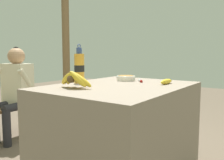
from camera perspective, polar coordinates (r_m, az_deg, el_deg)
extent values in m
cube|color=gray|center=(1.94, 1.86, -12.61)|extent=(1.19, 0.92, 0.77)
sphere|color=#4C381E|center=(1.67, -9.86, 0.23)|extent=(0.05, 0.05, 0.05)
ellipsoid|color=gold|center=(1.64, -8.12, 0.15)|extent=(0.09, 0.15, 0.13)
ellipsoid|color=gold|center=(1.65, -7.58, 0.21)|extent=(0.12, 0.18, 0.14)
ellipsoid|color=gold|center=(1.69, -7.93, 0.25)|extent=(0.15, 0.10, 0.13)
ellipsoid|color=gold|center=(1.71, -8.53, 0.22)|extent=(0.15, 0.04, 0.10)
ellipsoid|color=gold|center=(1.72, -9.40, 0.39)|extent=(0.16, 0.12, 0.10)
ellipsoid|color=gold|center=(1.73, -10.23, 0.23)|extent=(0.12, 0.15, 0.12)
ellipsoid|color=gold|center=(1.73, -10.81, 0.35)|extent=(0.10, 0.18, 0.13)
cylinder|color=silver|center=(2.17, 3.37, 0.35)|extent=(0.17, 0.17, 0.04)
torus|color=silver|center=(2.17, 3.37, 0.86)|extent=(0.17, 0.17, 0.01)
cylinder|color=olive|center=(2.17, 3.37, 0.97)|extent=(0.14, 0.14, 0.01)
cylinder|color=gold|center=(1.99, -7.86, 2.76)|extent=(0.08, 0.08, 0.24)
cylinder|color=black|center=(1.99, -7.86, 2.76)|extent=(0.08, 0.08, 0.05)
cylinder|color=#33477F|center=(1.99, -7.93, 6.99)|extent=(0.05, 0.05, 0.05)
torus|color=#33477F|center=(1.99, -7.94, 8.11)|extent=(0.04, 0.01, 0.04)
ellipsoid|color=gold|center=(1.96, 12.94, -0.36)|extent=(0.18, 0.05, 0.04)
cube|color=#BCBCC1|center=(2.15, 6.82, 0.01)|extent=(0.13, 0.10, 0.00)
cylinder|color=maroon|center=(2.05, 7.06, -0.28)|extent=(0.06, 0.05, 0.02)
cube|color=brown|center=(3.01, -24.71, -6.24)|extent=(1.83, 0.32, 0.04)
cube|color=brown|center=(3.43, -11.53, -7.84)|extent=(0.06, 0.06, 0.38)
cube|color=brown|center=(3.61, -14.15, -7.22)|extent=(0.06, 0.06, 0.38)
cylinder|color=#232328|center=(2.89, -23.99, -10.58)|extent=(0.09, 0.09, 0.41)
cylinder|color=#232328|center=(2.91, -22.35, -6.02)|extent=(0.31, 0.14, 0.09)
cylinder|color=#232328|center=(3.05, -24.67, -5.57)|extent=(0.31, 0.14, 0.09)
cube|color=beige|center=(3.03, -21.77, -0.98)|extent=(0.25, 0.37, 0.49)
cylinder|color=beige|center=(2.88, -20.15, 0.36)|extent=(0.21, 0.09, 0.25)
cylinder|color=beige|center=(3.12, -24.22, 0.62)|extent=(0.21, 0.09, 0.25)
sphere|color=tan|center=(3.01, -22.03, 5.35)|extent=(0.20, 0.20, 0.20)
sphere|color=black|center=(3.01, -22.09, 6.74)|extent=(0.07, 0.07, 0.07)
cylinder|color=brown|center=(3.96, -11.03, 8.27)|extent=(0.12, 0.12, 2.33)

